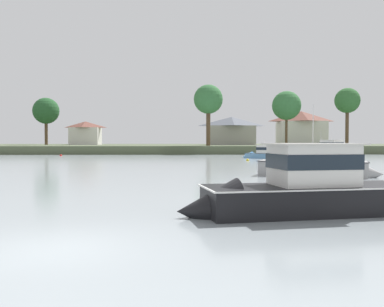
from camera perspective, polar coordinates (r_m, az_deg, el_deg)
ground_plane at (r=11.48m, az=-17.69°, el=-12.02°), size 400.00×400.00×0.00m
far_shore_bank at (r=108.91m, az=-3.54°, el=0.76°), size 168.08×54.46×1.64m
cruiser_white at (r=75.40m, az=18.71°, el=0.13°), size 6.04×9.70×4.94m
cruiser_black at (r=16.05m, az=13.22°, el=-5.85°), size 9.32×3.88×4.95m
cruiser_skyblue at (r=65.38m, az=9.32°, el=-0.24°), size 6.70×5.17×3.63m
cruiser_grey at (r=33.45m, az=17.40°, el=-2.06°), size 9.32×5.57×4.32m
dinghy_navy at (r=50.34m, az=12.52°, el=-1.20°), size 2.44×3.89×0.64m
mooring_buoy_red at (r=78.18m, az=-17.28°, el=-0.26°), size 0.44×0.44×0.49m
mooring_buoy_orange at (r=61.79m, az=21.05°, el=-0.82°), size 0.39×0.39×0.44m
mooring_buoy_yellow at (r=57.27m, az=7.53°, el=-0.90°), size 0.42×0.42×0.47m
shore_tree_center_left at (r=112.69m, az=-19.11°, el=5.43°), size 6.55×6.55×11.84m
shore_tree_center_right at (r=87.78m, az=2.22°, el=7.24°), size 6.02×6.02×12.63m
shore_tree_inland_a at (r=97.99m, az=20.23°, el=6.64°), size 5.42×5.42×12.47m
shore_tree_left at (r=94.20m, az=12.64°, el=6.31°), size 6.25×6.25×11.80m
cottage_behind_trees at (r=105.21m, az=5.36°, el=3.12°), size 11.93×7.51×6.95m
cottage_eastern at (r=114.40m, az=-14.19°, el=2.74°), size 8.03×6.73×6.09m
cottage_near_water at (r=110.82m, az=14.53°, el=3.42°), size 12.20×8.37×8.53m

